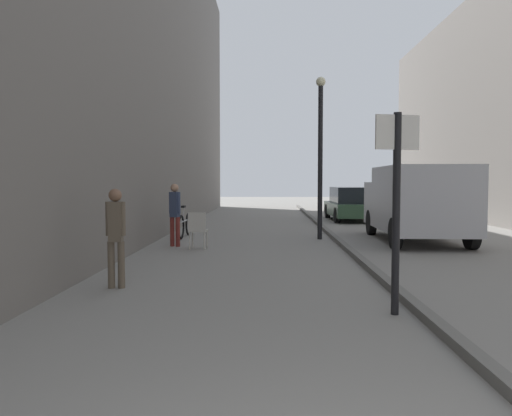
{
  "coord_description": "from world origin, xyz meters",
  "views": [
    {
      "loc": [
        -0.39,
        -1.34,
        1.73
      ],
      "look_at": [
        -0.68,
        10.47,
        1.09
      ],
      "focal_mm": 35.01,
      "sensor_mm": 36.0,
      "label": 1
    }
  ],
  "objects_px": {
    "delivery_van": "(416,201)",
    "parked_car": "(351,204)",
    "street_sign_post": "(396,195)",
    "bicycle_leaning": "(185,225)",
    "cafe_chair_near_window": "(198,228)",
    "pedestrian_main_foreground": "(116,231)",
    "lamp_post": "(320,147)",
    "pedestrian_mid_block": "(175,210)"
  },
  "relations": [
    {
      "from": "parked_car",
      "to": "street_sign_post",
      "type": "relative_size",
      "value": 1.63
    },
    {
      "from": "lamp_post",
      "to": "cafe_chair_near_window",
      "type": "relative_size",
      "value": 5.06
    },
    {
      "from": "street_sign_post",
      "to": "cafe_chair_near_window",
      "type": "distance_m",
      "value": 7.01
    },
    {
      "from": "delivery_van",
      "to": "pedestrian_main_foreground",
      "type": "bearing_deg",
      "value": -135.06
    },
    {
      "from": "pedestrian_mid_block",
      "to": "street_sign_post",
      "type": "distance_m",
      "value": 7.8
    },
    {
      "from": "street_sign_post",
      "to": "bicycle_leaning",
      "type": "bearing_deg",
      "value": -78.36
    },
    {
      "from": "delivery_van",
      "to": "lamp_post",
      "type": "xyz_separation_m",
      "value": [
        -2.69,
        0.5,
        1.56
      ]
    },
    {
      "from": "parked_car",
      "to": "pedestrian_mid_block",
      "type": "bearing_deg",
      "value": -125.42
    },
    {
      "from": "pedestrian_mid_block",
      "to": "parked_car",
      "type": "bearing_deg",
      "value": 74.33
    },
    {
      "from": "pedestrian_main_foreground",
      "to": "cafe_chair_near_window",
      "type": "distance_m",
      "value": 4.61
    },
    {
      "from": "pedestrian_mid_block",
      "to": "cafe_chair_near_window",
      "type": "relative_size",
      "value": 1.76
    },
    {
      "from": "street_sign_post",
      "to": "delivery_van",
      "type": "bearing_deg",
      "value": -122.18
    },
    {
      "from": "pedestrian_mid_block",
      "to": "bicycle_leaning",
      "type": "bearing_deg",
      "value": 111.26
    },
    {
      "from": "parked_car",
      "to": "street_sign_post",
      "type": "xyz_separation_m",
      "value": [
        -1.98,
        -15.48,
        0.83
      ]
    },
    {
      "from": "delivery_van",
      "to": "lamp_post",
      "type": "distance_m",
      "value": 3.15
    },
    {
      "from": "lamp_post",
      "to": "cafe_chair_near_window",
      "type": "height_order",
      "value": "lamp_post"
    },
    {
      "from": "pedestrian_main_foreground",
      "to": "cafe_chair_near_window",
      "type": "xyz_separation_m",
      "value": [
        0.68,
        4.54,
        -0.38
      ]
    },
    {
      "from": "pedestrian_main_foreground",
      "to": "bicycle_leaning",
      "type": "distance_m",
      "value": 7.26
    },
    {
      "from": "bicycle_leaning",
      "to": "delivery_van",
      "type": "bearing_deg",
      "value": -4.57
    },
    {
      "from": "lamp_post",
      "to": "cafe_chair_near_window",
      "type": "distance_m",
      "value": 4.58
    },
    {
      "from": "bicycle_leaning",
      "to": "cafe_chair_near_window",
      "type": "relative_size",
      "value": 1.88
    },
    {
      "from": "parked_car",
      "to": "cafe_chair_near_window",
      "type": "relative_size",
      "value": 4.5
    },
    {
      "from": "pedestrian_main_foreground",
      "to": "delivery_van",
      "type": "xyz_separation_m",
      "value": [
        6.67,
        6.35,
        0.23
      ]
    },
    {
      "from": "delivery_van",
      "to": "parked_car",
      "type": "distance_m",
      "value": 7.67
    },
    {
      "from": "pedestrian_main_foreground",
      "to": "lamp_post",
      "type": "height_order",
      "value": "lamp_post"
    },
    {
      "from": "parked_car",
      "to": "cafe_chair_near_window",
      "type": "distance_m",
      "value": 10.88
    },
    {
      "from": "parked_car",
      "to": "cafe_chair_near_window",
      "type": "bearing_deg",
      "value": -120.76
    },
    {
      "from": "pedestrian_main_foreground",
      "to": "cafe_chair_near_window",
      "type": "relative_size",
      "value": 1.71
    },
    {
      "from": "pedestrian_main_foreground",
      "to": "bicycle_leaning",
      "type": "xyz_separation_m",
      "value": [
        -0.1,
        7.24,
        -0.55
      ]
    },
    {
      "from": "street_sign_post",
      "to": "bicycle_leaning",
      "type": "distance_m",
      "value": 9.76
    },
    {
      "from": "lamp_post",
      "to": "pedestrian_mid_block",
      "type": "bearing_deg",
      "value": -156.45
    },
    {
      "from": "pedestrian_mid_block",
      "to": "lamp_post",
      "type": "height_order",
      "value": "lamp_post"
    },
    {
      "from": "delivery_van",
      "to": "cafe_chair_near_window",
      "type": "xyz_separation_m",
      "value": [
        -5.99,
        -1.81,
        -0.61
      ]
    },
    {
      "from": "pedestrian_main_foreground",
      "to": "bicycle_leaning",
      "type": "bearing_deg",
      "value": 87.72
    },
    {
      "from": "pedestrian_mid_block",
      "to": "pedestrian_main_foreground",
      "type": "bearing_deg",
      "value": -71.19
    },
    {
      "from": "lamp_post",
      "to": "delivery_van",
      "type": "bearing_deg",
      "value": -10.54
    },
    {
      "from": "delivery_van",
      "to": "cafe_chair_near_window",
      "type": "height_order",
      "value": "delivery_van"
    },
    {
      "from": "street_sign_post",
      "to": "cafe_chair_near_window",
      "type": "height_order",
      "value": "street_sign_post"
    },
    {
      "from": "bicycle_leaning",
      "to": "lamp_post",
      "type": "bearing_deg",
      "value": -2.54
    },
    {
      "from": "delivery_van",
      "to": "street_sign_post",
      "type": "bearing_deg",
      "value": -106.83
    },
    {
      "from": "delivery_van",
      "to": "bicycle_leaning",
      "type": "height_order",
      "value": "delivery_van"
    },
    {
      "from": "lamp_post",
      "to": "parked_car",
      "type": "bearing_deg",
      "value": 73.68
    }
  ]
}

